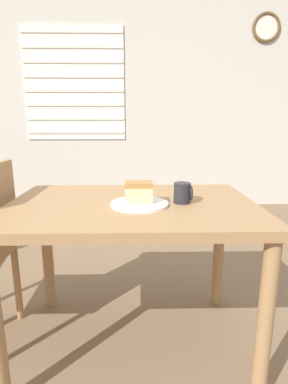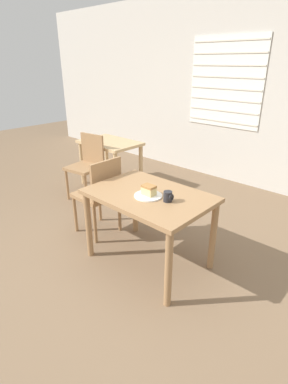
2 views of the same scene
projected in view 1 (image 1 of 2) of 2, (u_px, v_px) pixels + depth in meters
The scene contains 5 objects.
wall_back at pixel (126, 94), 3.66m from camera, with size 10.00×0.10×2.80m.
dining_table_near at pixel (132, 225), 1.35m from camera, with size 1.09×0.75×0.73m.
plate at pixel (140, 204), 1.28m from camera, with size 0.25×0.25×0.01m.
cake_slice at pixel (139, 192), 1.28m from camera, with size 0.12×0.08×0.09m.
coffee_mug at pixel (183, 193), 1.31m from camera, with size 0.08×0.07×0.09m.
Camera 1 is at (0.14, -0.81, 1.08)m, focal length 28.00 mm.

